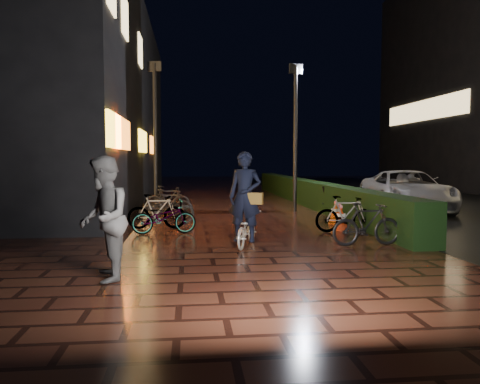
{
  "coord_description": "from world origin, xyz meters",
  "views": [
    {
      "loc": [
        -1.52,
        -10.88,
        1.86
      ],
      "look_at": [
        -0.35,
        -0.07,
        1.1
      ],
      "focal_mm": 35.0,
      "sensor_mm": 36.0,
      "label": 1
    }
  ],
  "objects": [
    {
      "name": "parked_bikes_hedge",
      "position": [
        2.34,
        -0.34,
        0.47
      ],
      "size": [
        1.75,
        2.42,
        0.93
      ],
      "color": "black",
      "rests_on": "ground"
    },
    {
      "name": "traffic_barrier",
      "position": [
        2.53,
        1.54,
        0.33
      ],
      "size": [
        0.66,
        1.62,
        0.66
      ],
      "color": "red",
      "rests_on": "ground"
    },
    {
      "name": "hedge",
      "position": [
        3.3,
        8.0,
        0.5
      ],
      "size": [
        0.7,
        20.0,
        1.0
      ],
      "primitive_type": "cube",
      "color": "black",
      "rests_on": "ground"
    },
    {
      "name": "parked_bikes_storefront",
      "position": [
        -2.26,
        3.44,
        0.44
      ],
      "size": [
        1.84,
        5.99,
        0.93
      ],
      "color": "black",
      "rests_on": "ground"
    },
    {
      "name": "lamp_post_sf",
      "position": [
        -2.81,
        7.31,
        3.06
      ],
      "size": [
        0.53,
        0.18,
        5.56
      ],
      "color": "black",
      "rests_on": "ground"
    },
    {
      "name": "van",
      "position": [
        6.25,
        5.23,
        0.73
      ],
      "size": [
        3.22,
        5.55,
        1.45
      ],
      "primitive_type": "imported",
      "rotation": [
        0.0,
        0.0,
        -0.16
      ],
      "color": "#A4A4A9",
      "rests_on": "ground"
    },
    {
      "name": "storefront_block",
      "position": [
        -9.5,
        11.5,
        4.5
      ],
      "size": [
        12.09,
        22.0,
        9.0
      ],
      "color": "black",
      "rests_on": "ground"
    },
    {
      "name": "lamp_post_hedge",
      "position": [
        2.22,
        5.5,
        2.87
      ],
      "size": [
        0.5,
        0.19,
        5.21
      ],
      "color": "black",
      "rests_on": "ground"
    },
    {
      "name": "cart_assembly",
      "position": [
        3.22,
        4.46,
        0.5
      ],
      "size": [
        0.69,
        0.6,
        0.97
      ],
      "color": "black",
      "rests_on": "ground"
    },
    {
      "name": "bystander_person",
      "position": [
        -2.82,
        -3.64,
        0.96
      ],
      "size": [
        0.87,
        1.04,
        1.92
      ],
      "primitive_type": "imported",
      "rotation": [
        0.0,
        0.0,
        -1.4
      ],
      "color": "#575759",
      "rests_on": "ground"
    },
    {
      "name": "asphalt_road",
      "position": [
        9.0,
        5.0,
        0.0
      ],
      "size": [
        11.0,
        60.0,
        0.01
      ],
      "primitive_type": "cube",
      "color": "black",
      "rests_on": "ground"
    },
    {
      "name": "ground",
      "position": [
        0.0,
        0.0,
        0.0
      ],
      "size": [
        80.0,
        80.0,
        0.0
      ],
      "primitive_type": "plane",
      "color": "#381911",
      "rests_on": "ground"
    },
    {
      "name": "cyclist",
      "position": [
        -0.35,
        -1.1,
        0.75
      ],
      "size": [
        0.96,
        1.5,
        2.03
      ],
      "color": "silver",
      "rests_on": "ground"
    }
  ]
}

